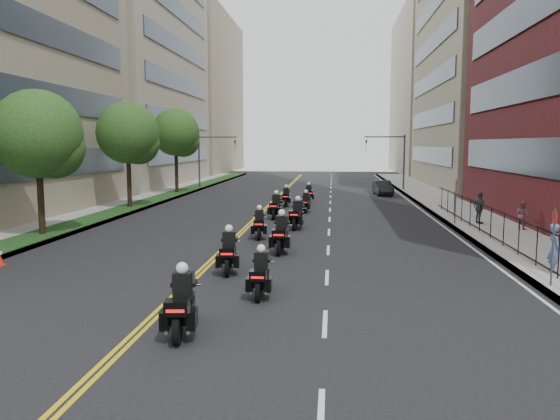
# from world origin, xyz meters

# --- Properties ---
(ground) EXTENTS (160.00, 160.00, 0.00)m
(ground) POSITION_xyz_m (0.00, 0.00, 0.00)
(ground) COLOR black
(ground) RESTS_ON ground
(sidewalk_right) EXTENTS (4.00, 90.00, 0.15)m
(sidewalk_right) POSITION_xyz_m (12.00, 25.00, 0.07)
(sidewalk_right) COLOR gray
(sidewalk_right) RESTS_ON ground
(sidewalk_left) EXTENTS (4.00, 90.00, 0.15)m
(sidewalk_left) POSITION_xyz_m (-12.00, 25.00, 0.07)
(sidewalk_left) COLOR gray
(sidewalk_left) RESTS_ON ground
(grass_strip) EXTENTS (2.00, 90.00, 0.04)m
(grass_strip) POSITION_xyz_m (-11.20, 25.00, 0.17)
(grass_strip) COLOR #163D16
(grass_strip) RESTS_ON sidewalk_left
(building_right_tan) EXTENTS (15.11, 28.00, 30.00)m
(building_right_tan) POSITION_xyz_m (21.48, 48.00, 15.00)
(building_right_tan) COLOR gray
(building_right_tan) RESTS_ON ground
(building_right_far) EXTENTS (15.00, 28.00, 26.00)m
(building_right_far) POSITION_xyz_m (21.50, 78.00, 13.00)
(building_right_far) COLOR #AFA08D
(building_right_far) RESTS_ON ground
(building_left_mid) EXTENTS (16.11, 28.00, 34.00)m
(building_left_mid) POSITION_xyz_m (-21.98, 48.00, 17.00)
(building_left_mid) COLOR #AFA08D
(building_left_mid) RESTS_ON ground
(building_left_far) EXTENTS (16.00, 28.00, 26.00)m
(building_left_far) POSITION_xyz_m (-22.00, 78.00, 13.00)
(building_left_far) COLOR gray
(building_left_far) RESTS_ON ground
(iron_fence) EXTENTS (0.05, 28.00, 1.50)m
(iron_fence) POSITION_xyz_m (11.00, 12.00, 0.90)
(iron_fence) COLOR black
(iron_fence) RESTS_ON sidewalk_right
(street_trees) EXTENTS (4.40, 38.40, 7.98)m
(street_trees) POSITION_xyz_m (-11.05, 18.61, 5.13)
(street_trees) COLOR black
(street_trees) RESTS_ON ground
(traffic_signal_right) EXTENTS (4.09, 0.20, 5.60)m
(traffic_signal_right) POSITION_xyz_m (9.54, 42.00, 3.70)
(traffic_signal_right) COLOR #3F3F44
(traffic_signal_right) RESTS_ON ground
(traffic_signal_left) EXTENTS (4.09, 0.20, 5.60)m
(traffic_signal_left) POSITION_xyz_m (-9.54, 42.00, 3.70)
(traffic_signal_left) COLOR #3F3F44
(traffic_signal_left) RESTS_ON ground
(motorcycle_0) EXTENTS (0.71, 2.42, 1.79)m
(motorcycle_0) POSITION_xyz_m (-0.31, -1.14, 0.71)
(motorcycle_0) COLOR black
(motorcycle_0) RESTS_ON ground
(motorcycle_1) EXTENTS (0.50, 2.17, 1.60)m
(motorcycle_1) POSITION_xyz_m (1.18, 2.44, 0.63)
(motorcycle_1) COLOR black
(motorcycle_1) RESTS_ON ground
(motorcycle_2) EXTENTS (0.68, 2.36, 1.75)m
(motorcycle_2) POSITION_xyz_m (-0.40, 5.46, 0.69)
(motorcycle_2) COLOR black
(motorcycle_2) RESTS_ON ground
(motorcycle_3) EXTENTS (0.58, 2.53, 1.87)m
(motorcycle_3) POSITION_xyz_m (1.17, 9.32, 0.74)
(motorcycle_3) COLOR black
(motorcycle_3) RESTS_ON ground
(motorcycle_4) EXTENTS (0.62, 2.24, 1.65)m
(motorcycle_4) POSITION_xyz_m (-0.27, 12.86, 0.65)
(motorcycle_4) COLOR black
(motorcycle_4) RESTS_ON ground
(motorcycle_5) EXTENTS (0.73, 2.46, 1.82)m
(motorcycle_5) POSITION_xyz_m (1.43, 16.04, 0.72)
(motorcycle_5) COLOR black
(motorcycle_5) RESTS_ON ground
(motorcycle_6) EXTENTS (0.59, 2.43, 1.79)m
(motorcycle_6) POSITION_xyz_m (-0.19, 20.10, 0.71)
(motorcycle_6) COLOR black
(motorcycle_6) RESTS_ON ground
(motorcycle_7) EXTENTS (0.59, 2.11, 1.56)m
(motorcycle_7) POSITION_xyz_m (1.54, 23.42, 0.61)
(motorcycle_7) COLOR black
(motorcycle_7) RESTS_ON ground
(motorcycle_8) EXTENTS (0.51, 2.21, 1.63)m
(motorcycle_8) POSITION_xyz_m (-0.13, 26.94, 0.65)
(motorcycle_8) COLOR black
(motorcycle_8) RESTS_ON ground
(motorcycle_9) EXTENTS (0.63, 2.18, 1.61)m
(motorcycle_9) POSITION_xyz_m (1.45, 30.12, 0.64)
(motorcycle_9) COLOR black
(motorcycle_9) RESTS_ON ground
(parked_sedan) EXTENTS (1.73, 4.09, 1.31)m
(parked_sedan) POSITION_xyz_m (8.00, 37.04, 0.66)
(parked_sedan) COLOR black
(parked_sedan) RESTS_ON ground
(pedestrian_a) EXTENTS (0.44, 0.65, 1.76)m
(pedestrian_a) POSITION_xyz_m (11.20, 5.90, 1.03)
(pedestrian_a) COLOR #54699A
(pedestrian_a) RESTS_ON sidewalk_right
(pedestrian_b) EXTENTS (0.84, 0.91, 1.51)m
(pedestrian_b) POSITION_xyz_m (13.50, 16.10, 0.90)
(pedestrian_b) COLOR #894B59
(pedestrian_b) RESTS_ON sidewalk_right
(pedestrian_c) EXTENTS (0.76, 1.16, 1.83)m
(pedestrian_c) POSITION_xyz_m (11.75, 17.97, 1.07)
(pedestrian_c) COLOR #44464C
(pedestrian_c) RESTS_ON sidewalk_right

